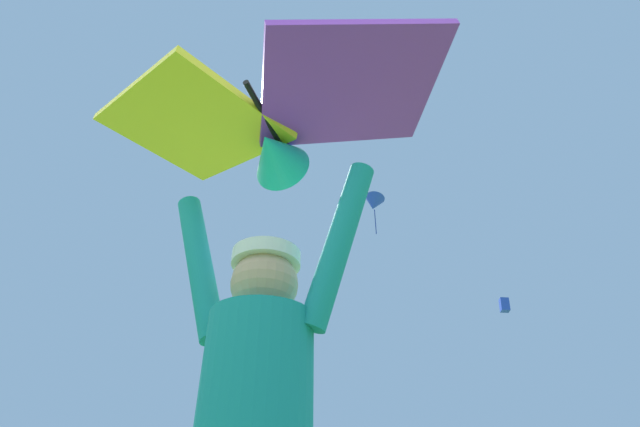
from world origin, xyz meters
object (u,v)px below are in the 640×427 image
(distant_kite_black_low_right, at_px, (244,298))
(distant_kite_blue_mid_right, at_px, (504,305))
(distant_kite_magenta_high_left, at_px, (267,312))
(held_stunt_kite, at_px, (270,122))
(distant_kite_blue_overhead_distant, at_px, (374,204))

(distant_kite_black_low_right, height_order, distant_kite_blue_mid_right, distant_kite_blue_mid_right)
(distant_kite_magenta_high_left, height_order, distant_kite_blue_mid_right, distant_kite_blue_mid_right)
(held_stunt_kite, distance_m, distant_kite_magenta_high_left, 22.59)
(held_stunt_kite, bearing_deg, distant_kite_magenta_high_left, 102.52)
(distant_kite_black_low_right, distance_m, distant_kite_blue_mid_right, 20.20)
(distant_kite_blue_mid_right, bearing_deg, distant_kite_magenta_high_left, -138.34)
(distant_kite_black_low_right, height_order, distant_kite_magenta_high_left, distant_kite_black_low_right)
(held_stunt_kite, xyz_separation_m, distant_kite_black_low_right, (-8.14, 28.75, 12.47))
(held_stunt_kite, height_order, distant_kite_magenta_high_left, distant_kite_magenta_high_left)
(distant_kite_magenta_high_left, bearing_deg, held_stunt_kite, -77.48)
(distant_kite_black_low_right, relative_size, distant_kite_blue_mid_right, 0.82)
(distant_kite_blue_mid_right, bearing_deg, distant_kite_blue_overhead_distant, -131.08)
(held_stunt_kite, bearing_deg, distant_kite_blue_overhead_distant, 86.97)
(distant_kite_blue_mid_right, bearing_deg, distant_kite_black_low_right, -163.02)
(distant_kite_blue_overhead_distant, bearing_deg, distant_kite_black_low_right, 149.71)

